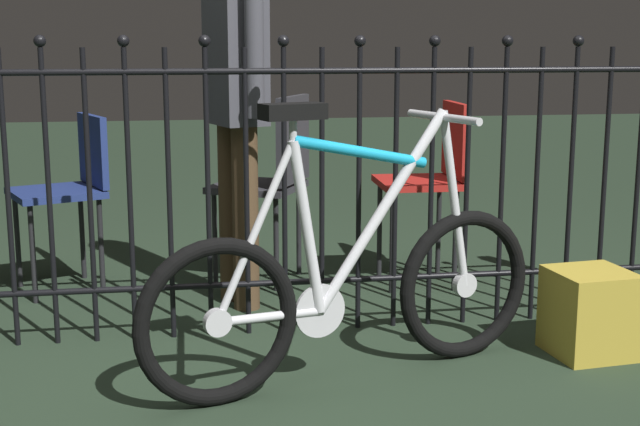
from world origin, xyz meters
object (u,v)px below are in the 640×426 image
chair_red (433,172)px  display_crate (589,313)px  chair_navy (71,182)px  bicycle (349,287)px  chair_charcoal (273,171)px  person_visitor (236,90)px

chair_red → display_crate: bearing=-73.7°
chair_navy → display_crate: bearing=-31.6°
bicycle → chair_red: bearing=61.6°
bicycle → display_crate: bicycle is taller
bicycle → chair_charcoal: bearing=95.3°
chair_navy → person_visitor: (0.73, -0.36, 0.42)m
person_visitor → display_crate: (1.21, -0.83, -0.76)m
bicycle → chair_navy: (-1.03, 1.29, 0.17)m
bicycle → chair_charcoal: bicycle is taller
chair_navy → chair_charcoal: size_ratio=0.91×
chair_red → display_crate: size_ratio=2.71×
person_visitor → chair_charcoal: bearing=61.1°
bicycle → chair_charcoal: (-0.12, 1.27, 0.21)m
chair_charcoal → bicycle: bearing=-84.7°
chair_red → chair_charcoal: (-0.72, 0.15, -0.00)m
bicycle → chair_red: bicycle is taller
chair_red → display_crate: (0.30, -1.02, -0.37)m
chair_navy → person_visitor: bearing=-26.5°
chair_red → chair_navy: 1.65m
bicycle → person_visitor: bearing=108.1°
chair_red → display_crate: 1.13m
bicycle → chair_navy: size_ratio=1.79×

